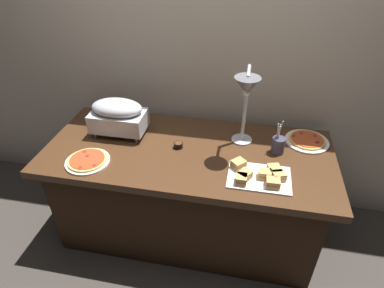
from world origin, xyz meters
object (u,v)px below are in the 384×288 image
object	(u,v)px
chafing_dish	(118,115)
pizza_plate_front	(88,161)
utensil_holder	(278,145)
sandwich_platter	(259,175)
sauce_cup_near	(178,145)
heat_lamp	(246,93)
pizza_plate_center	(307,141)

from	to	relation	value
chafing_dish	pizza_plate_front	bearing A→B (deg)	-102.28
pizza_plate_front	utensil_holder	size ratio (longest dim) A/B	1.19
sandwich_platter	chafing_dish	bearing A→B (deg)	162.52
sandwich_platter	utensil_holder	distance (m)	0.31
chafing_dish	sauce_cup_near	bearing A→B (deg)	-11.63
pizza_plate_front	utensil_holder	distance (m)	1.21
sandwich_platter	utensil_holder	size ratio (longest dim) A/B	1.58
chafing_dish	heat_lamp	bearing A→B (deg)	-4.45
pizza_plate_front	sauce_cup_near	size ratio (longest dim) A/B	4.67
utensil_holder	pizza_plate_center	bearing A→B (deg)	38.37
sauce_cup_near	utensil_holder	size ratio (longest dim) A/B	0.26
sandwich_platter	sauce_cup_near	size ratio (longest dim) A/B	6.21
utensil_holder	heat_lamp	bearing A→B (deg)	-169.30
sauce_cup_near	utensil_holder	xyz separation A→B (m)	(0.64, 0.07, 0.04)
pizza_plate_center	utensil_holder	distance (m)	0.26
pizza_plate_front	sandwich_platter	world-z (taller)	sandwich_platter
heat_lamp	utensil_holder	size ratio (longest dim) A/B	2.37
chafing_dish	pizza_plate_center	distance (m)	1.31
heat_lamp	sauce_cup_near	world-z (taller)	heat_lamp
chafing_dish	sauce_cup_near	size ratio (longest dim) A/B	6.32
heat_lamp	sandwich_platter	bearing A→B (deg)	-62.24
utensil_holder	chafing_dish	bearing A→B (deg)	178.85
sandwich_platter	heat_lamp	bearing A→B (deg)	117.76
sandwich_platter	pizza_plate_front	bearing A→B (deg)	-177.41
chafing_dish	heat_lamp	xyz separation A→B (m)	(0.85, -0.07, 0.28)
pizza_plate_center	sauce_cup_near	bearing A→B (deg)	-164.80
heat_lamp	pizza_plate_center	size ratio (longest dim) A/B	1.86
pizza_plate_front	sauce_cup_near	distance (m)	0.59
chafing_dish	sauce_cup_near	distance (m)	0.47
chafing_dish	pizza_plate_front	world-z (taller)	chafing_dish
sandwich_platter	sauce_cup_near	distance (m)	0.58
sandwich_platter	sauce_cup_near	world-z (taller)	sandwich_platter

